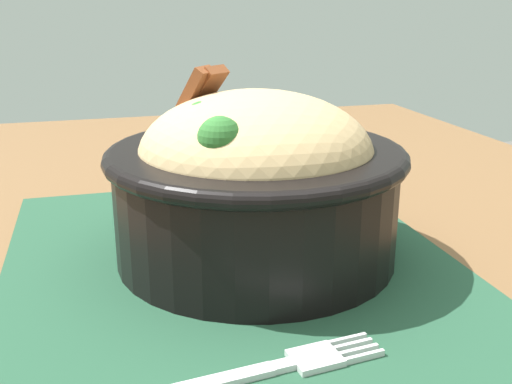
# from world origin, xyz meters

# --- Properties ---
(placemat) EXTENTS (0.46, 0.33, 0.00)m
(placemat) POSITION_xyz_m (-0.03, -0.03, 0.74)
(placemat) COLOR #1E422D
(placemat) RESTS_ON table
(bowl) EXTENTS (0.23, 0.23, 0.14)m
(bowl) POSITION_xyz_m (-0.08, -0.01, 0.80)
(bowl) COLOR black
(bowl) RESTS_ON placemat
(fork) EXTENTS (0.03, 0.14, 0.00)m
(fork) POSITION_xyz_m (0.07, -0.04, 0.74)
(fork) COLOR silver
(fork) RESTS_ON placemat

